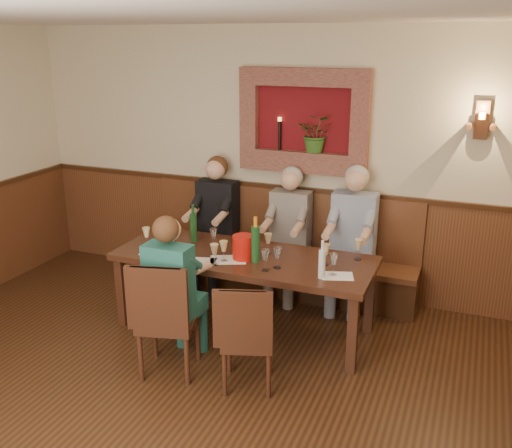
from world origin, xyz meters
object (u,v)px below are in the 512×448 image
(person_bench_left, at_px, (215,234))
(spittoon_bucket, at_px, (243,247))
(wine_bottle_green_b, at_px, (193,227))
(person_bench_right, at_px, (351,251))
(chair_near_left, at_px, (169,340))
(water_bottle, at_px, (322,263))
(chair_near_right, at_px, (248,357))
(bench, at_px, (278,262))
(dining_table, at_px, (244,263))
(person_chair_front, at_px, (176,304))
(wine_bottle_green_a, at_px, (255,243))
(person_bench_mid, at_px, (288,245))

(person_bench_left, height_order, spittoon_bucket, person_bench_left)
(wine_bottle_green_b, bearing_deg, person_bench_right, 25.04)
(chair_near_left, relative_size, water_bottle, 3.03)
(chair_near_left, distance_m, chair_near_right, 0.68)
(bench, bearing_deg, spittoon_bucket, -88.46)
(dining_table, bearing_deg, water_bottle, -16.65)
(person_chair_front, bearing_deg, water_bottle, 26.21)
(wine_bottle_green_b, bearing_deg, chair_near_right, -45.92)
(wine_bottle_green_a, bearing_deg, person_bench_mid, 90.87)
(chair_near_right, relative_size, person_bench_left, 0.62)
(person_chair_front, relative_size, wine_bottle_green_b, 3.61)
(chair_near_left, xyz_separation_m, spittoon_bucket, (0.31, 0.84, 0.57))
(chair_near_right, bearing_deg, dining_table, 96.23)
(person_bench_right, bearing_deg, water_bottle, -90.60)
(dining_table, height_order, bench, bench)
(chair_near_right, height_order, spittoon_bucket, spittoon_bucket)
(wine_bottle_green_b, bearing_deg, wine_bottle_green_a, -20.01)
(spittoon_bucket, xyz_separation_m, water_bottle, (0.78, -0.16, 0.02))
(dining_table, relative_size, person_chair_front, 1.78)
(chair_near_right, bearing_deg, chair_near_left, 166.21)
(dining_table, xyz_separation_m, chair_near_right, (0.40, -0.87, -0.41))
(person_bench_left, bearing_deg, chair_near_left, -76.47)
(wine_bottle_green_a, distance_m, wine_bottle_green_b, 0.82)
(chair_near_right, distance_m, water_bottle, 0.97)
(person_bench_right, bearing_deg, person_chair_front, -124.39)
(dining_table, distance_m, person_chair_front, 0.84)
(person_bench_mid, relative_size, spittoon_bucket, 6.37)
(chair_near_right, distance_m, spittoon_bucket, 1.06)
(dining_table, height_order, wine_bottle_green_b, wine_bottle_green_b)
(bench, bearing_deg, chair_near_right, -77.60)
(person_bench_right, distance_m, water_bottle, 1.11)
(spittoon_bucket, bearing_deg, chair_near_right, -64.79)
(water_bottle, bearing_deg, wine_bottle_green_b, 163.82)
(bench, xyz_separation_m, chair_near_right, (0.40, -1.81, -0.07))
(dining_table, height_order, chair_near_left, chair_near_left)
(spittoon_bucket, relative_size, water_bottle, 0.66)
(dining_table, height_order, person_bench_mid, person_bench_mid)
(wine_bottle_green_a, bearing_deg, bench, 98.56)
(person_chair_front, relative_size, spittoon_bucket, 6.10)
(chair_near_left, height_order, water_bottle, water_bottle)
(chair_near_left, bearing_deg, person_bench_right, 43.85)
(person_bench_mid, xyz_separation_m, person_chair_front, (-0.43, -1.62, -0.03))
(chair_near_left, height_order, person_chair_front, person_chair_front)
(chair_near_left, xyz_separation_m, person_bench_mid, (0.43, 1.76, 0.29))
(bench, height_order, chair_near_right, bench)
(bench, height_order, spittoon_bucket, bench)
(chair_near_left, xyz_separation_m, wine_bottle_green_b, (-0.33, 1.10, 0.61))
(chair_near_left, xyz_separation_m, person_bench_right, (1.10, 1.76, 0.32))
(chair_near_left, bearing_deg, spittoon_bucket, 55.62)
(dining_table, xyz_separation_m, wine_bottle_green_a, (0.16, -0.11, 0.25))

